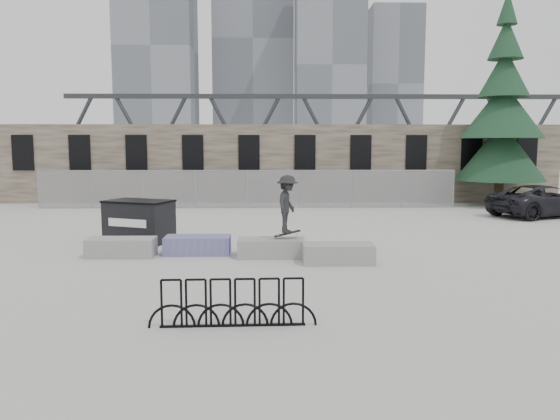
% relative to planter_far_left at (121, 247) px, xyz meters
% --- Properties ---
extents(ground, '(120.00, 120.00, 0.00)m').
position_rel_planter_far_left_xyz_m(ground, '(3.32, 0.05, -0.30)').
color(ground, '#B5B5B0').
rests_on(ground, ground).
extents(stone_wall, '(36.00, 2.58, 4.50)m').
position_rel_planter_far_left_xyz_m(stone_wall, '(3.32, 16.29, 1.95)').
color(stone_wall, brown).
rests_on(stone_wall, ground).
extents(chainlink_fence, '(22.06, 0.06, 2.02)m').
position_rel_planter_far_left_xyz_m(chainlink_fence, '(3.32, 12.55, 0.73)').
color(chainlink_fence, gray).
rests_on(chainlink_fence, ground).
extents(planter_far_left, '(2.00, 0.90, 0.56)m').
position_rel_planter_far_left_xyz_m(planter_far_left, '(0.00, 0.00, 0.00)').
color(planter_far_left, '#979795').
rests_on(planter_far_left, ground).
extents(planter_center_left, '(2.00, 0.90, 0.56)m').
position_rel_planter_far_left_xyz_m(planter_center_left, '(2.25, 0.32, 0.00)').
color(planter_center_left, '#322F8E').
rests_on(planter_center_left, ground).
extents(planter_center_right, '(2.00, 0.90, 0.56)m').
position_rel_planter_far_left_xyz_m(planter_center_right, '(4.52, -0.18, 0.00)').
color(planter_center_right, '#979795').
rests_on(planter_center_right, ground).
extents(planter_offset, '(2.00, 0.90, 0.56)m').
position_rel_planter_far_left_xyz_m(planter_offset, '(6.43, -1.08, 0.00)').
color(planter_offset, '#979795').
rests_on(planter_offset, ground).
extents(dumpster, '(2.56, 2.09, 1.46)m').
position_rel_planter_far_left_xyz_m(dumpster, '(-0.04, 2.47, 0.43)').
color(dumpster, black).
rests_on(dumpster, ground).
extents(bike_rack, '(3.14, 0.15, 0.90)m').
position_rel_planter_far_left_xyz_m(bike_rack, '(3.79, -6.47, 0.14)').
color(bike_rack, black).
rests_on(bike_rack, ground).
extents(spruce_tree, '(4.75, 4.75, 11.50)m').
position_rel_planter_far_left_xyz_m(spruce_tree, '(17.15, 13.45, 4.38)').
color(spruce_tree, '#38281E').
rests_on(spruce_tree, ground).
extents(skyline_towers, '(58.00, 28.00, 48.00)m').
position_rel_planter_far_left_xyz_m(skyline_towers, '(2.31, 93.86, 20.49)').
color(skyline_towers, slate).
rests_on(skyline_towers, ground).
extents(truss_bridge, '(70.00, 3.00, 9.80)m').
position_rel_planter_far_left_xyz_m(truss_bridge, '(13.32, 55.05, 3.83)').
color(truss_bridge, '#2D3033').
rests_on(truss_bridge, ground).
extents(suv, '(5.85, 4.18, 1.48)m').
position_rel_planter_far_left_xyz_m(suv, '(17.35, 8.92, 0.44)').
color(suv, black).
rests_on(suv, ground).
extents(skateboarder, '(0.93, 1.25, 1.86)m').
position_rel_planter_far_left_xyz_m(skateboarder, '(5.01, -0.16, 1.30)').
color(skateboarder, black).
rests_on(skateboarder, ground).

